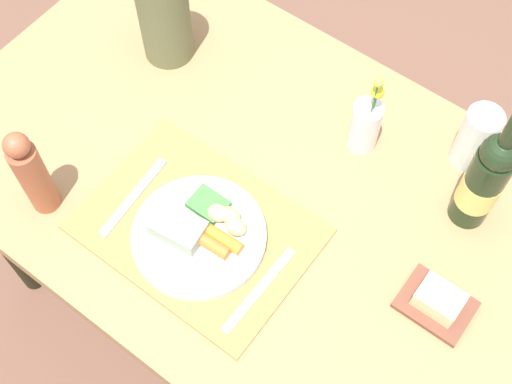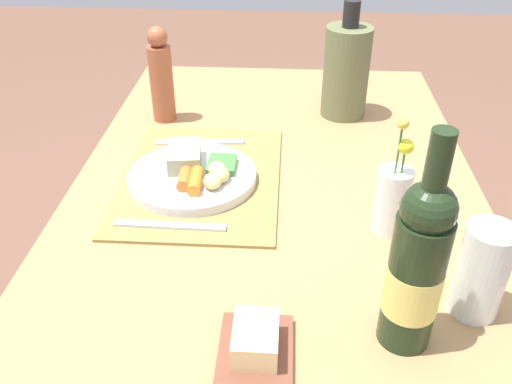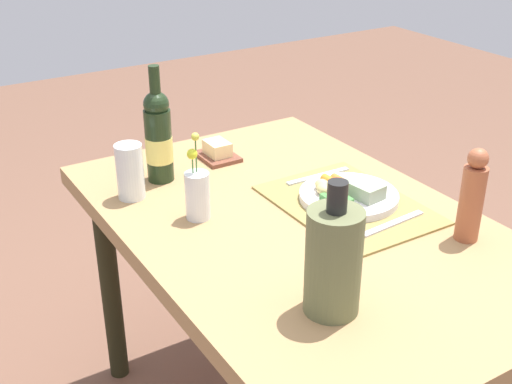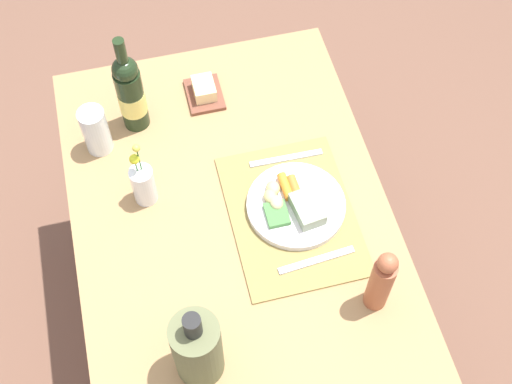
{
  "view_description": "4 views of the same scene",
  "coord_description": "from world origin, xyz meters",
  "px_view_note": "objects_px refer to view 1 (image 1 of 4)",
  "views": [
    {
      "loc": [
        0.45,
        -0.55,
        1.94
      ],
      "look_at": [
        0.07,
        -0.05,
        0.81
      ],
      "focal_mm": 48.89,
      "sensor_mm": 36.0,
      "label": 1
    },
    {
      "loc": [
        0.95,
        0.02,
        1.33
      ],
      "look_at": [
        0.08,
        -0.03,
        0.76
      ],
      "focal_mm": 38.62,
      "sensor_mm": 36.0,
      "label": 2
    },
    {
      "loc": [
        -1.17,
        0.85,
        1.53
      ],
      "look_at": [
        0.09,
        0.07,
        0.8
      ],
      "focal_mm": 47.07,
      "sensor_mm": 36.0,
      "label": 3
    },
    {
      "loc": [
        -0.84,
        0.15,
        2.3
      ],
      "look_at": [
        0.07,
        -0.07,
        0.78
      ],
      "focal_mm": 48.91,
      "sensor_mm": 36.0,
      "label": 4
    }
  ],
  "objects_px": {
    "dinner_plate": "(200,233)",
    "knife": "(259,290)",
    "butter_dish": "(438,302)",
    "fork": "(133,197)",
    "cooler_bottle": "(164,15)",
    "pepper_mill": "(32,174)",
    "water_tumbler": "(474,141)",
    "flower_vase": "(365,124)",
    "dining_table": "(244,194)",
    "wine_bottle": "(485,180)"
  },
  "relations": [
    {
      "from": "dinner_plate",
      "to": "knife",
      "type": "bearing_deg",
      "value": -6.97
    },
    {
      "from": "dinner_plate",
      "to": "butter_dish",
      "type": "distance_m",
      "value": 0.45
    },
    {
      "from": "fork",
      "to": "cooler_bottle",
      "type": "relative_size",
      "value": 0.71
    },
    {
      "from": "pepper_mill",
      "to": "water_tumbler",
      "type": "height_order",
      "value": "pepper_mill"
    },
    {
      "from": "flower_vase",
      "to": "dinner_plate",
      "type": "bearing_deg",
      "value": -109.22
    },
    {
      "from": "butter_dish",
      "to": "pepper_mill",
      "type": "bearing_deg",
      "value": -159.49
    },
    {
      "from": "pepper_mill",
      "to": "dining_table",
      "type": "bearing_deg",
      "value": 46.18
    },
    {
      "from": "butter_dish",
      "to": "water_tumbler",
      "type": "distance_m",
      "value": 0.33
    },
    {
      "from": "fork",
      "to": "flower_vase",
      "type": "distance_m",
      "value": 0.48
    },
    {
      "from": "dinner_plate",
      "to": "knife",
      "type": "height_order",
      "value": "dinner_plate"
    },
    {
      "from": "wine_bottle",
      "to": "cooler_bottle",
      "type": "distance_m",
      "value": 0.73
    },
    {
      "from": "knife",
      "to": "butter_dish",
      "type": "height_order",
      "value": "butter_dish"
    },
    {
      "from": "dining_table",
      "to": "water_tumbler",
      "type": "distance_m",
      "value": 0.48
    },
    {
      "from": "knife",
      "to": "butter_dish",
      "type": "relative_size",
      "value": 1.54
    },
    {
      "from": "fork",
      "to": "pepper_mill",
      "type": "xyz_separation_m",
      "value": [
        -0.13,
        -0.11,
        0.1
      ]
    },
    {
      "from": "wine_bottle",
      "to": "cooler_bottle",
      "type": "bearing_deg",
      "value": -177.31
    },
    {
      "from": "pepper_mill",
      "to": "water_tumbler",
      "type": "distance_m",
      "value": 0.84
    },
    {
      "from": "fork",
      "to": "knife",
      "type": "bearing_deg",
      "value": -5.94
    },
    {
      "from": "cooler_bottle",
      "to": "water_tumbler",
      "type": "bearing_deg",
      "value": 12.25
    },
    {
      "from": "dinner_plate",
      "to": "fork",
      "type": "bearing_deg",
      "value": -175.93
    },
    {
      "from": "pepper_mill",
      "to": "fork",
      "type": "bearing_deg",
      "value": 38.94
    },
    {
      "from": "dining_table",
      "to": "fork",
      "type": "relative_size",
      "value": 6.34
    },
    {
      "from": "wine_bottle",
      "to": "butter_dish",
      "type": "distance_m",
      "value": 0.23
    },
    {
      "from": "fork",
      "to": "flower_vase",
      "type": "xyz_separation_m",
      "value": [
        0.29,
        0.38,
        0.06
      ]
    },
    {
      "from": "dinner_plate",
      "to": "water_tumbler",
      "type": "distance_m",
      "value": 0.56
    },
    {
      "from": "wine_bottle",
      "to": "pepper_mill",
      "type": "height_order",
      "value": "wine_bottle"
    },
    {
      "from": "water_tumbler",
      "to": "butter_dish",
      "type": "bearing_deg",
      "value": -71.2
    },
    {
      "from": "flower_vase",
      "to": "pepper_mill",
      "type": "bearing_deg",
      "value": -130.81
    },
    {
      "from": "knife",
      "to": "flower_vase",
      "type": "relative_size",
      "value": 0.91
    },
    {
      "from": "dining_table",
      "to": "knife",
      "type": "relative_size",
      "value": 6.25
    },
    {
      "from": "dinner_plate",
      "to": "flower_vase",
      "type": "xyz_separation_m",
      "value": [
        0.13,
        0.37,
        0.04
      ]
    },
    {
      "from": "cooler_bottle",
      "to": "flower_vase",
      "type": "bearing_deg",
      "value": 5.82
    },
    {
      "from": "knife",
      "to": "fork",
      "type": "bearing_deg",
      "value": 179.87
    },
    {
      "from": "dinner_plate",
      "to": "pepper_mill",
      "type": "relative_size",
      "value": 1.13
    },
    {
      "from": "dinner_plate",
      "to": "water_tumbler",
      "type": "height_order",
      "value": "water_tumbler"
    },
    {
      "from": "pepper_mill",
      "to": "butter_dish",
      "type": "distance_m",
      "value": 0.77
    },
    {
      "from": "dining_table",
      "to": "dinner_plate",
      "type": "distance_m",
      "value": 0.2
    },
    {
      "from": "wine_bottle",
      "to": "flower_vase",
      "type": "relative_size",
      "value": 1.46
    },
    {
      "from": "butter_dish",
      "to": "water_tumbler",
      "type": "xyz_separation_m",
      "value": [
        -0.11,
        0.31,
        0.04
      ]
    },
    {
      "from": "butter_dish",
      "to": "cooler_bottle",
      "type": "distance_m",
      "value": 0.79
    },
    {
      "from": "dinner_plate",
      "to": "dining_table",
      "type": "bearing_deg",
      "value": 97.61
    },
    {
      "from": "butter_dish",
      "to": "cooler_bottle",
      "type": "bearing_deg",
      "value": 167.67
    },
    {
      "from": "pepper_mill",
      "to": "cooler_bottle",
      "type": "bearing_deg",
      "value": 97.18
    },
    {
      "from": "cooler_bottle",
      "to": "water_tumbler",
      "type": "height_order",
      "value": "cooler_bottle"
    },
    {
      "from": "flower_vase",
      "to": "water_tumbler",
      "type": "relative_size",
      "value": 1.5
    },
    {
      "from": "fork",
      "to": "pepper_mill",
      "type": "distance_m",
      "value": 0.2
    },
    {
      "from": "knife",
      "to": "wine_bottle",
      "type": "relative_size",
      "value": 0.62
    },
    {
      "from": "knife",
      "to": "wine_bottle",
      "type": "distance_m",
      "value": 0.45
    },
    {
      "from": "dining_table",
      "to": "fork",
      "type": "xyz_separation_m",
      "value": [
        -0.14,
        -0.17,
        0.09
      ]
    },
    {
      "from": "wine_bottle",
      "to": "dinner_plate",
      "type": "bearing_deg",
      "value": -137.06
    }
  ]
}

